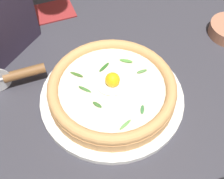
{
  "coord_description": "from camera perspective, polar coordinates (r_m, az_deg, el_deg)",
  "views": [
    {
      "loc": [
        -0.13,
        0.36,
        0.54
      ],
      "look_at": [
        0.02,
        0.01,
        0.03
      ],
      "focal_mm": 47.73,
      "sensor_mm": 36.0,
      "label": 1
    }
  ],
  "objects": [
    {
      "name": "ground_plane",
      "position": [
        0.68,
        1.38,
        -2.39
      ],
      "size": [
        2.4,
        2.4,
        0.03
      ],
      "primitive_type": "cube",
      "color": "#36353E",
      "rests_on": "ground"
    },
    {
      "name": "pizza_plate",
      "position": [
        0.66,
        0.0,
        -1.37
      ],
      "size": [
        0.32,
        0.32,
        0.01
      ],
      "primitive_type": "cylinder",
      "color": "white",
      "rests_on": "ground"
    },
    {
      "name": "pizza",
      "position": [
        0.64,
        -0.0,
        0.14
      ],
      "size": [
        0.28,
        0.28,
        0.06
      ],
      "color": "tan",
      "rests_on": "pizza_plate"
    },
    {
      "name": "pizza_cutter",
      "position": [
        0.69,
        -17.94,
        2.64
      ],
      "size": [
        0.12,
        0.11,
        0.07
      ],
      "color": "silver",
      "rests_on": "ground"
    },
    {
      "name": "folded_napkin",
      "position": [
        0.89,
        -12.0,
        14.36
      ],
      "size": [
        0.16,
        0.16,
        0.01
      ],
      "primitive_type": "cube",
      "rotation": [
        0.0,
        0.0,
        0.76
      ],
      "color": "maroon",
      "rests_on": "ground"
    }
  ]
}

